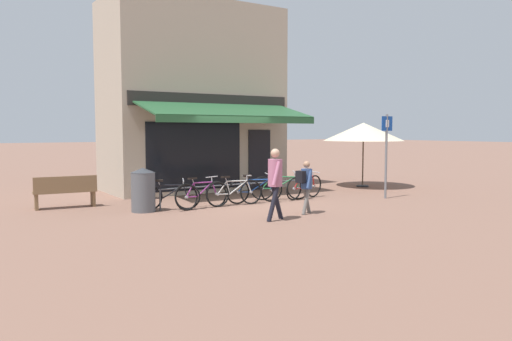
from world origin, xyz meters
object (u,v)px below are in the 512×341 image
Objects in this scene: bicycle_black at (168,196)px; pedestrian_child at (306,181)px; cafe_parasol at (363,132)px; litter_bin at (143,190)px; bicycle_blue at (255,190)px; bicycle_silver at (234,192)px; bicycle_red at (304,187)px; pedestrian_adult at (275,176)px; bicycle_purple at (201,194)px; parking_sign at (386,147)px; bicycle_green at (280,187)px; park_bench at (65,191)px.

bicycle_black is 3.60m from pedestrian_child.
litter_bin is at bearing -173.09° from cafe_parasol.
cafe_parasol is (5.52, 3.58, 1.21)m from pedestrian_child.
bicycle_blue reaches higher than bicycle_black.
bicycle_silver is (1.87, -0.22, 0.01)m from bicycle_black.
litter_bin is (-2.50, 0.36, 0.19)m from bicycle_silver.
bicycle_silver is at bearing 167.22° from bicycle_red.
pedestrian_adult is 1.48× the size of litter_bin.
litter_bin is (-1.48, 0.35, 0.19)m from bicycle_purple.
bicycle_red is 0.99× the size of pedestrian_adult.
bicycle_silver is 1.03× the size of pedestrian_adult.
bicycle_silver is at bearing 15.23° from bicycle_black.
bicycle_blue is (2.59, -0.15, 0.01)m from bicycle_black.
bicycle_silver is 2.58m from pedestrian_adult.
bicycle_black is at bearing -171.63° from cafe_parasol.
bicycle_red is (1.76, -0.04, 0.00)m from bicycle_blue.
bicycle_red reaches higher than bicycle_silver.
bicycle_red is at bearing 149.33° from parking_sign.
litter_bin reaches higher than bicycle_silver.
bicycle_black is 3.59m from bicycle_green.
bicycle_blue is 0.60× the size of cafe_parasol.
pedestrian_adult is 3.58m from litter_bin.
bicycle_purple is 2.86m from pedestrian_child.
pedestrian_child is 0.52× the size of parking_sign.
bicycle_silver is at bearing -9.84° from bicycle_purple.
bicycle_red is 1.25× the size of pedestrian_child.
pedestrian_child is (0.80, -2.15, 0.45)m from bicycle_silver.
cafe_parasol is (1.68, 2.67, 0.46)m from parking_sign.
bicycle_silver is 2.48m from bicycle_red.
cafe_parasol is at bearing 21.67° from bicycle_blue.
bicycle_purple reaches higher than bicycle_black.
bicycle_red is at bearing -3.72° from litter_bin.
bicycle_red is at bearing 45.06° from pedestrian_child.
litter_bin is (-2.14, 2.83, -0.45)m from pedestrian_adult.
park_bench is at bearing 162.18° from bicycle_black.
bicycle_purple is at bearing -169.08° from cafe_parasol.
bicycle_blue is at bearing 18.74° from bicycle_black.
pedestrian_child is 4.01m from parking_sign.
bicycle_blue reaches higher than bicycle_silver.
parking_sign reaches higher than bicycle_black.
parking_sign reaches higher than litter_bin.
bicycle_blue is 1.32× the size of pedestrian_child.
park_bench is at bearing -171.78° from bicycle_green.
litter_bin reaches higher than bicycle_black.
park_bench reaches higher than bicycle_blue.
park_bench reaches higher than bicycle_green.
parking_sign is at bearing -12.34° from bicycle_silver.
parking_sign is at bearing 9.34° from bicycle_black.
litter_bin reaches higher than bicycle_red.
park_bench is at bearing 155.90° from bicycle_silver.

